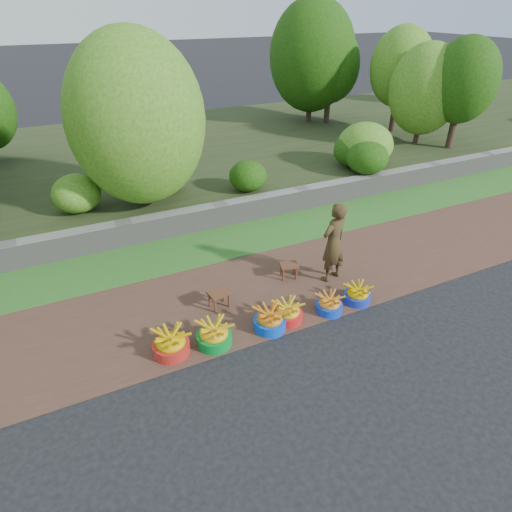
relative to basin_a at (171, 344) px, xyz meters
name	(u,v)px	position (x,y,z in m)	size (l,w,h in m)	color
ground_plane	(312,326)	(2.26, -0.37, -0.19)	(120.00, 120.00, 0.00)	black
dirt_shoulder	(277,286)	(2.26, 0.88, -0.18)	(80.00, 2.50, 0.02)	#4E3126
grass_verge	(235,240)	(2.26, 2.88, -0.17)	(80.00, 1.50, 0.04)	#326B24
retaining_wall	(221,215)	(2.26, 3.73, 0.09)	(80.00, 0.35, 0.55)	gray
earth_bank	(166,157)	(2.26, 8.63, 0.06)	(80.00, 10.00, 0.50)	#2C361A
vegetation	(164,88)	(1.99, 6.75, 2.48)	(31.53, 8.58, 4.90)	#33231B
basin_a	(171,344)	(0.00, 0.00, 0.00)	(0.56, 0.56, 0.42)	#AC221A
basin_b	(214,335)	(0.66, -0.09, 0.00)	(0.55, 0.55, 0.41)	#067C27
basin_c	(270,320)	(1.60, -0.13, -0.01)	(0.53, 0.53, 0.40)	blue
basin_d	(288,313)	(1.96, -0.08, -0.02)	(0.50, 0.50, 0.37)	red
basin_e	(329,304)	(2.72, -0.17, -0.03)	(0.46, 0.46, 0.34)	#0F39CE
basin_f	(357,295)	(3.33, -0.15, -0.03)	(0.48, 0.48, 0.35)	#1A2FAF
stool_left	(219,295)	(1.07, 0.75, 0.09)	(0.40, 0.33, 0.32)	#552D1C
stool_right	(289,267)	(2.60, 1.03, 0.07)	(0.39, 0.33, 0.29)	#552D1C
vendor_woman	(334,243)	(3.31, 0.67, 0.61)	(0.57, 0.37, 1.56)	black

